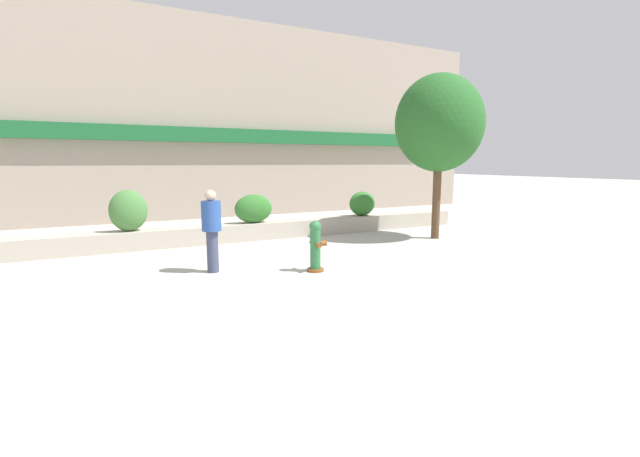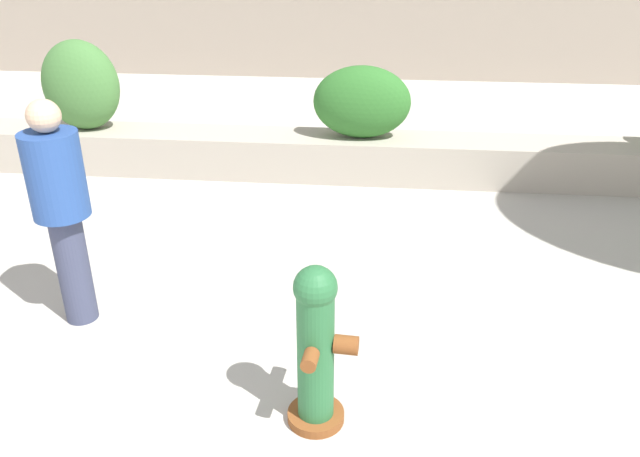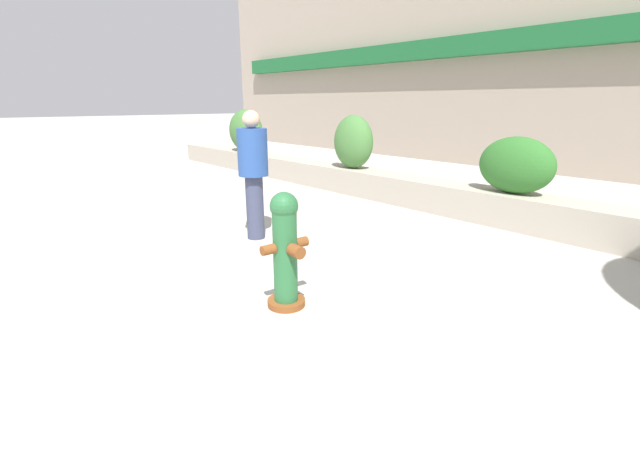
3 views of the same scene
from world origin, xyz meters
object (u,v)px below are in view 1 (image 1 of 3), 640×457
Objects in this scene: hedge_bush_1 at (128,211)px; fire_hydrant at (316,246)px; pedestrian at (212,226)px; hedge_bush_3 at (362,204)px; hedge_bush_2 at (253,209)px; street_tree at (440,124)px.

fire_hydrant is at bearing -51.90° from hedge_bush_1.
hedge_bush_1 is at bearing 112.65° from pedestrian.
hedge_bush_3 is 6.72m from pedestrian.
hedge_bush_1 is 3.40m from hedge_bush_2.
hedge_bush_2 reaches higher than fire_hydrant.
hedge_bush_2 is 6.02m from street_tree.
fire_hydrant is 2.20m from pedestrian.
hedge_bush_1 is 3.59m from pedestrian.
street_tree reaches higher than fire_hydrant.
fire_hydrant is 6.08m from street_tree.
street_tree is at bearing 7.82° from pedestrian.
pedestrian is (1.38, -3.31, -0.05)m from hedge_bush_1.
fire_hydrant is at bearing -159.41° from street_tree.
hedge_bush_1 is at bearing 164.26° from street_tree.
fire_hydrant is 0.62× the size of pedestrian.
hedge_bush_1 is 0.95× the size of hedge_bush_2.
pedestrian reaches higher than hedge_bush_1.
street_tree reaches higher than hedge_bush_2.
street_tree is at bearing -15.74° from hedge_bush_1.
street_tree is (1.12, -2.35, 2.50)m from hedge_bush_3.
street_tree is at bearing -25.43° from hedge_bush_2.
fire_hydrant is 0.22× the size of street_tree.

